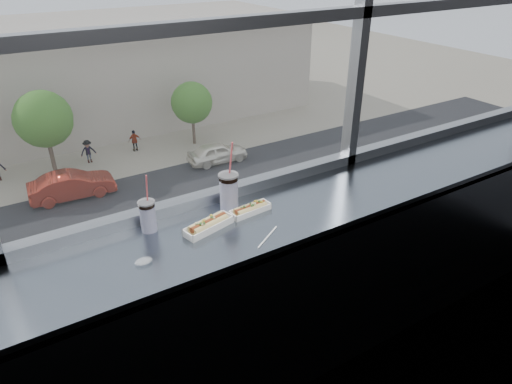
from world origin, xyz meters
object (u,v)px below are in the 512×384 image
hotdog_tray_right (250,209)px  pedestrian_c (88,149)px  wrapper (143,261)px  car_near_e (292,196)px  car_near_c (14,282)px  car_far_c (217,149)px  soda_cup_right (229,190)px  tree_center (43,119)px  loose_straw (268,237)px  car_near_d (167,231)px  soda_cup_left (148,215)px  pedestrian_d (134,139)px  hotdog_tray_left (209,225)px  tree_right (192,103)px  car_far_b (71,181)px

hotdog_tray_right → pedestrian_c: 31.18m
wrapper → car_near_e: bearing=51.6°
hotdog_tray_right → wrapper: hotdog_tray_right is taller
car_near_c → car_far_c: size_ratio=0.98×
wrapper → soda_cup_right: bearing=21.9°
car_near_e → tree_center: bearing=39.8°
loose_straw → car_near_d: 20.37m
wrapper → tree_center: 29.63m
car_far_c → tree_center: tree_center is taller
soda_cup_left → car_near_e: 23.43m
car_far_c → tree_center: bearing=70.6°
car_near_c → pedestrian_d: pedestrian_d is taller
soda_cup_right → car_near_c: (-1.79, 16.12, -11.23)m
soda_cup_right → hotdog_tray_right: bearing=-52.8°
hotdog_tray_left → tree_right: bearing=53.0°
tree_right → pedestrian_d: bearing=167.7°
soda_cup_left → car_near_c: (-1.36, 16.10, -11.21)m
car_far_b → tree_right: 10.67m
wrapper → pedestrian_d: 32.35m
hotdog_tray_right → car_far_b: hotdog_tray_right is taller
hotdog_tray_right → pedestrian_d: bearing=70.5°
hotdog_tray_left → wrapper: hotdog_tray_left is taller
car_far_c → tree_right: size_ratio=1.20×
car_near_e → tree_center: 16.21m
hotdog_tray_right → car_near_d: (4.89, 16.21, -10.96)m
car_near_e → car_near_d: car_near_d is taller
soda_cup_right → soda_cup_left: bearing=177.4°
car_near_e → car_near_c: size_ratio=1.01×
soda_cup_right → car_far_c: (11.80, 24.12, -11.21)m
soda_cup_left → tree_right: 31.96m
car_far_c → tree_right: bearing=1.7°
hotdog_tray_right → soda_cup_left: size_ratio=0.76×
car_near_e → hotdog_tray_right: bearing=141.3°
car_far_b → car_near_c: 8.94m
car_near_e → tree_right: (-0.53, 12.00, 2.22)m
soda_cup_left → car_near_d: size_ratio=0.05×
hotdog_tray_left → car_far_c: bearing=49.8°
car_near_d → wrapper: bearing=160.4°
tree_right → loose_straw: bearing=-112.6°
tree_center → tree_right: tree_center is taller
loose_straw → car_near_c: loose_straw is taller
car_near_d → pedestrian_c: size_ratio=3.37×
pedestrian_c → tree_center: size_ratio=0.35×
pedestrian_d → wrapper: bearing=74.5°
hotdog_tray_right → car_near_d: hotdog_tray_right is taller
soda_cup_left → car_far_b: (2.62, 24.10, -11.07)m
car_near_d → car_near_e: bearing=-90.9°
hotdog_tray_right → pedestrian_d: (7.52, 29.15, -11.14)m
soda_cup_right → loose_straw: soda_cup_right is taller
soda_cup_right → car_far_b: size_ratio=0.06×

